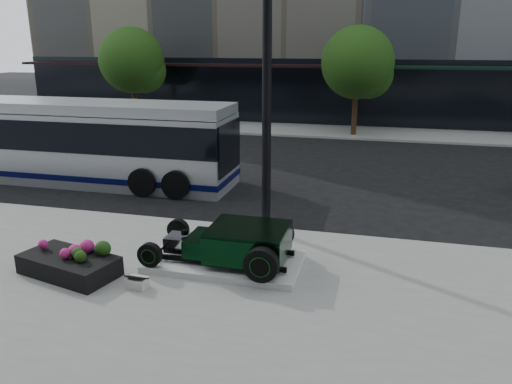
% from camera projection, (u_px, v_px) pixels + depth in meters
% --- Properties ---
extents(ground, '(120.00, 120.00, 0.00)m').
position_uv_depth(ground, '(292.00, 209.00, 15.40)').
color(ground, black).
rests_on(ground, ground).
extents(sidewalk_far, '(70.00, 4.00, 0.12)m').
position_uv_depth(sidewalk_far, '(337.00, 132.00, 28.36)').
color(sidewalk_far, gray).
rests_on(sidewalk_far, ground).
extents(street_trees, '(29.80, 3.80, 5.70)m').
position_uv_depth(street_trees, '(360.00, 65.00, 26.16)').
color(street_trees, black).
rests_on(street_trees, sidewalk_far).
extents(display_plinth, '(3.40, 1.80, 0.15)m').
position_uv_depth(display_plinth, '(225.00, 262.00, 11.26)').
color(display_plinth, silver).
rests_on(display_plinth, sidewalk_near).
extents(hot_rod, '(3.22, 2.00, 0.81)m').
position_uv_depth(hot_rod, '(239.00, 243.00, 11.03)').
color(hot_rod, black).
rests_on(hot_rod, display_plinth).
extents(info_plaque, '(0.42, 0.32, 0.31)m').
position_uv_depth(info_plaque, '(137.00, 282.00, 10.19)').
color(info_plaque, silver).
rests_on(info_plaque, sidewalk_near).
extents(lamppost, '(0.42, 0.42, 7.70)m').
position_uv_depth(lamppost, '(267.00, 96.00, 12.36)').
color(lamppost, black).
rests_on(lamppost, sidewalk_near).
extents(flower_planter, '(2.32, 1.54, 0.69)m').
position_uv_depth(flower_planter, '(69.00, 263.00, 10.76)').
color(flower_planter, black).
rests_on(flower_planter, sidewalk_near).
extents(transit_bus, '(12.12, 2.88, 2.92)m').
position_uv_depth(transit_bus, '(73.00, 141.00, 18.27)').
color(transit_bus, '#B9BDC4').
rests_on(transit_bus, ground).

